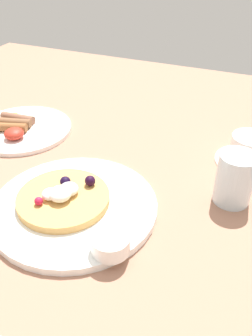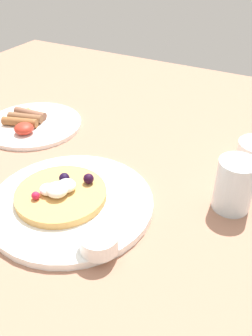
{
  "view_description": "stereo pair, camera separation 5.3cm",
  "coord_description": "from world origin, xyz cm",
  "px_view_note": "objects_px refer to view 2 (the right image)",
  "views": [
    {
      "loc": [
        25.72,
        -46.81,
        42.18
      ],
      "look_at": [
        4.49,
        3.61,
        4.0
      ],
      "focal_mm": 38.5,
      "sensor_mm": 36.0,
      "label": 1
    },
    {
      "loc": [
        30.52,
        -44.5,
        42.18
      ],
      "look_at": [
        4.49,
        3.61,
        4.0
      ],
      "focal_mm": 38.5,
      "sensor_mm": 36.0,
      "label": 2
    }
  ],
  "objects_px": {
    "pancake_plate": "(71,203)",
    "water_glass": "(234,185)",
    "breakfast_plate": "(33,125)",
    "syrup_ramekin": "(99,242)"
  },
  "relations": [
    {
      "from": "pancake_plate",
      "to": "water_glass",
      "type": "height_order",
      "value": "water_glass"
    },
    {
      "from": "pancake_plate",
      "to": "water_glass",
      "type": "relative_size",
      "value": 3.03
    },
    {
      "from": "syrup_ramekin",
      "to": "water_glass",
      "type": "bearing_deg",
      "value": 54.83
    },
    {
      "from": "pancake_plate",
      "to": "water_glass",
      "type": "bearing_deg",
      "value": 28.27
    },
    {
      "from": "breakfast_plate",
      "to": "water_glass",
      "type": "xyz_separation_m",
      "value": [
        0.5,
        -0.07,
        0.04
      ]
    },
    {
      "from": "breakfast_plate",
      "to": "water_glass",
      "type": "distance_m",
      "value": 0.51
    },
    {
      "from": "pancake_plate",
      "to": "breakfast_plate",
      "type": "distance_m",
      "value": 0.33
    },
    {
      "from": "pancake_plate",
      "to": "breakfast_plate",
      "type": "height_order",
      "value": "pancake_plate"
    },
    {
      "from": "syrup_ramekin",
      "to": "breakfast_plate",
      "type": "distance_m",
      "value": 0.45
    },
    {
      "from": "syrup_ramekin",
      "to": "breakfast_plate",
      "type": "height_order",
      "value": "syrup_ramekin"
    }
  ]
}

